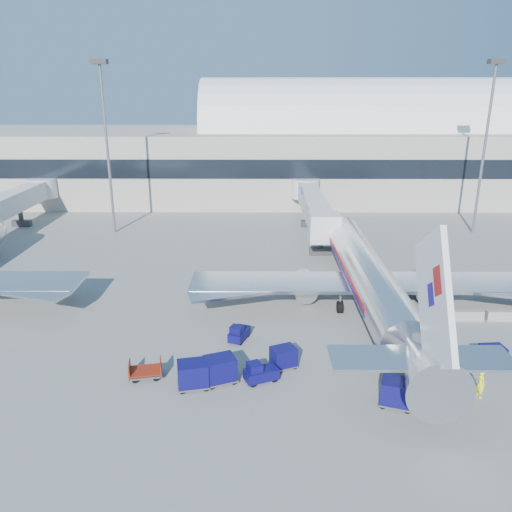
{
  "coord_description": "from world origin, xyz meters",
  "views": [
    {
      "loc": [
        0.16,
        -37.18,
        18.9
      ],
      "look_at": [
        -0.09,
        6.0,
        4.49
      ],
      "focal_mm": 35.0,
      "sensor_mm": 36.0,
      "label": 1
    }
  ],
  "objects_px": {
    "jetbridge_mid": "(11,203)",
    "tug_right": "(414,359)",
    "cart_train_c": "(193,374)",
    "mast_west": "(105,123)",
    "mast_east": "(488,123)",
    "airliner_main": "(369,278)",
    "tug_left": "(239,333)",
    "cart_open_red": "(146,372)",
    "tug_lead": "(260,372)",
    "jetbridge_near": "(312,203)",
    "cart_solo_far": "(492,355)",
    "cart_train_b": "(220,369)",
    "barrier_near": "(466,316)",
    "cart_solo_near": "(397,392)",
    "cart_train_a": "(283,357)",
    "barrier_mid": "(504,316)",
    "ramp_worker": "(481,384)"
  },
  "relations": [
    {
      "from": "jetbridge_mid",
      "to": "tug_right",
      "type": "xyz_separation_m",
      "value": [
        45.66,
        -36.51,
        -3.26
      ]
    },
    {
      "from": "cart_train_c",
      "to": "mast_west",
      "type": "bearing_deg",
      "value": 100.45
    },
    {
      "from": "mast_west",
      "to": "mast_east",
      "type": "height_order",
      "value": "same"
    },
    {
      "from": "airliner_main",
      "to": "tug_right",
      "type": "xyz_separation_m",
      "value": [
        1.26,
        -10.21,
        -2.26
      ]
    },
    {
      "from": "tug_left",
      "to": "cart_open_red",
      "type": "height_order",
      "value": "tug_left"
    },
    {
      "from": "jetbridge_mid",
      "to": "cart_open_red",
      "type": "xyz_separation_m",
      "value": [
        26.78,
        -37.95,
        -3.5
      ]
    },
    {
      "from": "tug_right",
      "to": "tug_lead",
      "type": "bearing_deg",
      "value": -138.35
    },
    {
      "from": "jetbridge_near",
      "to": "cart_solo_far",
      "type": "distance_m",
      "value": 37.5
    },
    {
      "from": "jetbridge_near",
      "to": "cart_open_red",
      "type": "distance_m",
      "value": 41.04
    },
    {
      "from": "cart_train_b",
      "to": "tug_right",
      "type": "bearing_deg",
      "value": -13.44
    },
    {
      "from": "mast_west",
      "to": "barrier_near",
      "type": "xyz_separation_m",
      "value": [
        38.0,
        -28.0,
        -14.34
      ]
    },
    {
      "from": "barrier_near",
      "to": "cart_solo_near",
      "type": "relative_size",
      "value": 1.25
    },
    {
      "from": "tug_right",
      "to": "cart_train_c",
      "type": "relative_size",
      "value": 1.06
    },
    {
      "from": "cart_train_a",
      "to": "cart_train_b",
      "type": "height_order",
      "value": "cart_train_b"
    },
    {
      "from": "tug_right",
      "to": "barrier_near",
      "type": "bearing_deg",
      "value": 80.79
    },
    {
      "from": "barrier_mid",
      "to": "cart_solo_near",
      "type": "xyz_separation_m",
      "value": [
        -12.5,
        -12.3,
        0.5
      ]
    },
    {
      "from": "barrier_near",
      "to": "cart_train_a",
      "type": "relative_size",
      "value": 1.39
    },
    {
      "from": "airliner_main",
      "to": "cart_train_b",
      "type": "bearing_deg",
      "value": -135.58
    },
    {
      "from": "cart_train_b",
      "to": "barrier_near",
      "type": "bearing_deg",
      "value": 3.69
    },
    {
      "from": "jetbridge_near",
      "to": "cart_solo_far",
      "type": "xyz_separation_m",
      "value": [
        9.37,
        -36.18,
        -3.13
      ]
    },
    {
      "from": "jetbridge_near",
      "to": "ramp_worker",
      "type": "xyz_separation_m",
      "value": [
        6.86,
        -40.11,
        -2.97
      ]
    },
    {
      "from": "barrier_mid",
      "to": "mast_west",
      "type": "bearing_deg",
      "value": 145.86
    },
    {
      "from": "tug_left",
      "to": "barrier_mid",
      "type": "bearing_deg",
      "value": -58.91
    },
    {
      "from": "mast_east",
      "to": "cart_solo_near",
      "type": "relative_size",
      "value": 9.45
    },
    {
      "from": "barrier_mid",
      "to": "tug_right",
      "type": "height_order",
      "value": "tug_right"
    },
    {
      "from": "cart_solo_far",
      "to": "ramp_worker",
      "type": "bearing_deg",
      "value": -128.07
    },
    {
      "from": "barrier_mid",
      "to": "tug_lead",
      "type": "bearing_deg",
      "value": -155.54
    },
    {
      "from": "mast_east",
      "to": "cart_train_c",
      "type": "bearing_deg",
      "value": -131.74
    },
    {
      "from": "cart_solo_near",
      "to": "ramp_worker",
      "type": "distance_m",
      "value": 5.74
    },
    {
      "from": "barrier_near",
      "to": "cart_open_red",
      "type": "bearing_deg",
      "value": -160.35
    },
    {
      "from": "cart_train_b",
      "to": "mast_west",
      "type": "bearing_deg",
      "value": 93.34
    },
    {
      "from": "airliner_main",
      "to": "ramp_worker",
      "type": "relative_size",
      "value": 19.36
    },
    {
      "from": "tug_left",
      "to": "cart_open_red",
      "type": "xyz_separation_m",
      "value": [
        -6.19,
        -5.41,
        -0.22
      ]
    },
    {
      "from": "tug_right",
      "to": "cart_solo_near",
      "type": "bearing_deg",
      "value": -86.13
    },
    {
      "from": "airliner_main",
      "to": "cart_train_c",
      "type": "relative_size",
      "value": 15.69
    },
    {
      "from": "mast_east",
      "to": "tug_right",
      "type": "relative_size",
      "value": 9.01
    },
    {
      "from": "tug_left",
      "to": "cart_solo_far",
      "type": "relative_size",
      "value": 1.32
    },
    {
      "from": "jetbridge_mid",
      "to": "cart_train_b",
      "type": "distance_m",
      "value": 50.12
    },
    {
      "from": "barrier_near",
      "to": "cart_train_c",
      "type": "height_order",
      "value": "cart_train_c"
    },
    {
      "from": "jetbridge_near",
      "to": "cart_train_c",
      "type": "height_order",
      "value": "jetbridge_near"
    },
    {
      "from": "mast_east",
      "to": "tug_lead",
      "type": "height_order",
      "value": "mast_east"
    },
    {
      "from": "jetbridge_mid",
      "to": "cart_train_b",
      "type": "relative_size",
      "value": 10.77
    },
    {
      "from": "jetbridge_mid",
      "to": "cart_solo_near",
      "type": "height_order",
      "value": "jetbridge_mid"
    },
    {
      "from": "barrier_mid",
      "to": "cart_train_a",
      "type": "height_order",
      "value": "cart_train_a"
    },
    {
      "from": "jetbridge_mid",
      "to": "mast_east",
      "type": "distance_m",
      "value": 65.32
    },
    {
      "from": "airliner_main",
      "to": "barrier_mid",
      "type": "xyz_separation_m",
      "value": [
        11.3,
        -2.51,
        -2.48
      ]
    },
    {
      "from": "cart_train_c",
      "to": "cart_solo_far",
      "type": "bearing_deg",
      "value": -4.0
    },
    {
      "from": "tug_left",
      "to": "mast_east",
      "type": "bearing_deg",
      "value": -22.97
    },
    {
      "from": "jetbridge_near",
      "to": "cart_train_b",
      "type": "distance_m",
      "value": 39.88
    },
    {
      "from": "airliner_main",
      "to": "cart_open_red",
      "type": "xyz_separation_m",
      "value": [
        -17.62,
        -11.65,
        -2.5
      ]
    }
  ]
}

